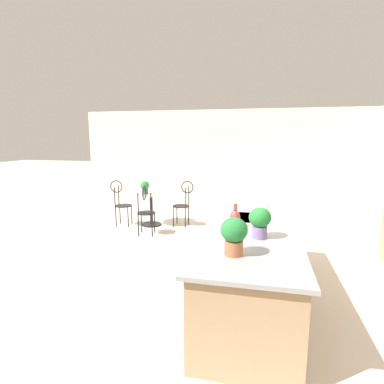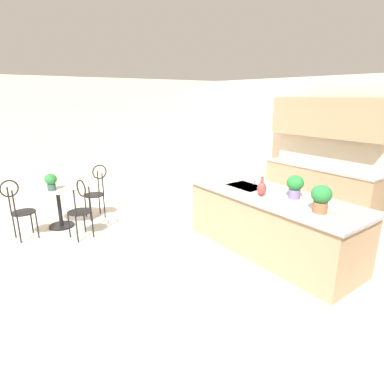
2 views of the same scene
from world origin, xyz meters
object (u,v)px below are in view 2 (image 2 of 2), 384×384
(potted_plant_counter_near, at_px, (295,185))
(potted_plant_counter_far, at_px, (321,197))
(chair_by_island, at_px, (96,189))
(chair_toward_desk, at_px, (80,206))
(potted_plant_on_table, at_px, (51,181))
(vase_on_counter, at_px, (262,188))
(chair_near_window, at_px, (19,207))
(bistro_table, at_px, (59,203))

(potted_plant_counter_near, height_order, potted_plant_counter_far, potted_plant_counter_far)
(potted_plant_counter_near, bearing_deg, chair_by_island, -152.86)
(chair_toward_desk, height_order, potted_plant_on_table, chair_toward_desk)
(chair_toward_desk, xyz_separation_m, potted_plant_on_table, (-0.65, -0.26, 0.33))
(chair_by_island, height_order, potted_plant_counter_near, potted_plant_counter_near)
(chair_by_island, relative_size, vase_on_counter, 3.62)
(potted_plant_counter_near, relative_size, vase_on_counter, 1.15)
(chair_near_window, bearing_deg, potted_plant_on_table, 97.61)
(vase_on_counter, bearing_deg, chair_by_island, -154.63)
(chair_toward_desk, relative_size, vase_on_counter, 3.62)
(potted_plant_on_table, xyz_separation_m, vase_on_counter, (2.76, 2.24, 0.12))
(chair_toward_desk, bearing_deg, potted_plant_on_table, -158.08)
(potted_plant_on_table, height_order, vase_on_counter, vase_on_counter)
(chair_near_window, relative_size, vase_on_counter, 3.62)
(potted_plant_counter_far, bearing_deg, bistro_table, -149.66)
(chair_by_island, xyz_separation_m, potted_plant_on_table, (0.18, -0.84, 0.33))
(bistro_table, height_order, chair_by_island, chair_by_island)
(chair_toward_desk, bearing_deg, chair_by_island, 145.21)
(chair_near_window, distance_m, vase_on_counter, 3.90)
(potted_plant_counter_near, bearing_deg, vase_on_counter, -140.10)
(bistro_table, relative_size, vase_on_counter, 2.78)
(potted_plant_counter_near, bearing_deg, chair_toward_desk, -137.34)
(potted_plant_on_table, distance_m, potted_plant_counter_far, 4.33)
(bistro_table, bearing_deg, chair_toward_desk, 11.91)
(vase_on_counter, bearing_deg, chair_toward_desk, -136.91)
(chair_by_island, distance_m, potted_plant_on_table, 0.92)
(chair_near_window, distance_m, potted_plant_on_table, 0.65)
(chair_by_island, bearing_deg, potted_plant_counter_near, 27.14)
(bistro_table, bearing_deg, potted_plant_on_table, -48.74)
(potted_plant_counter_far, bearing_deg, potted_plant_on_table, -147.84)
(potted_plant_counter_near, height_order, vase_on_counter, potted_plant_counter_near)
(bistro_table, bearing_deg, potted_plant_counter_far, 30.34)
(bistro_table, distance_m, chair_near_window, 0.70)
(chair_toward_desk, relative_size, potted_plant_counter_near, 3.14)
(bistro_table, height_order, potted_plant_counter_far, potted_plant_counter_far)
(chair_toward_desk, bearing_deg, potted_plant_counter_far, 34.13)
(vase_on_counter, bearing_deg, potted_plant_counter_near, 39.90)
(potted_plant_on_table, relative_size, potted_plant_counter_near, 0.87)
(potted_plant_on_table, xyz_separation_m, potted_plant_counter_far, (3.66, 2.30, 0.22))
(chair_by_island, height_order, potted_plant_on_table, chair_by_island)
(chair_by_island, bearing_deg, vase_on_counter, 25.37)
(chair_near_window, distance_m, potted_plant_counter_near, 4.36)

